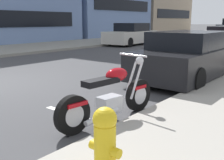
{
  "coord_description": "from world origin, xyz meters",
  "views": [
    {
      "loc": [
        -3.2,
        -7.19,
        1.69
      ],
      "look_at": [
        0.53,
        -4.18,
        0.63
      ],
      "focal_mm": 43.16,
      "sensor_mm": 36.0,
      "label": 1
    }
  ],
  "objects": [
    {
      "name": "fire_hydrant",
      "position": [
        -1.33,
        -5.59,
        0.53
      ],
      "size": [
        0.24,
        0.36,
        0.74
      ],
      "color": "gold",
      "rests_on": "sidewalk_near_curb"
    },
    {
      "name": "parked_motorcycle",
      "position": [
        0.21,
        -4.41,
        0.42
      ],
      "size": [
        2.17,
        0.62,
        1.1
      ],
      "rotation": [
        0.0,
        0.0,
        -0.1
      ],
      "color": "black",
      "rests_on": "ground"
    },
    {
      "name": "sidewalk_far_curb",
      "position": [
        12.0,
        7.17,
        0.07
      ],
      "size": [
        120.0,
        5.0,
        0.14
      ],
      "primitive_type": "cube",
      "color": "gray",
      "rests_on": "ground"
    },
    {
      "name": "parking_stall_stripe",
      "position": [
        0.0,
        -4.07,
        0.0
      ],
      "size": [
        0.12,
        2.2,
        0.01
      ],
      "primitive_type": "cube",
      "color": "silver",
      "rests_on": "ground"
    },
    {
      "name": "car_opposite_curb",
      "position": [
        12.88,
        4.01,
        0.71
      ],
      "size": [
        4.8,
        2.12,
        1.53
      ],
      "rotation": [
        0.0,
        0.0,
        3.2
      ],
      "color": "beige",
      "rests_on": "ground"
    },
    {
      "name": "parked_car_second_in_row",
      "position": [
        4.34,
        -4.03,
        0.67
      ],
      "size": [
        4.33,
        1.86,
        1.39
      ],
      "rotation": [
        0.0,
        0.0,
        0.0
      ],
      "color": "black",
      "rests_on": "ground"
    }
  ]
}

